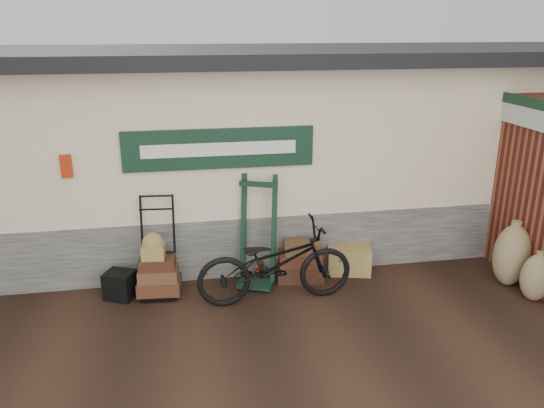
{
  "coord_description": "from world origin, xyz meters",
  "views": [
    {
      "loc": [
        -0.84,
        -6.1,
        3.55
      ],
      "look_at": [
        0.41,
        0.9,
        1.14
      ],
      "focal_mm": 35.0,
      "sensor_mm": 36.0,
      "label": 1
    }
  ],
  "objects_px": {
    "green_barrow": "(258,231)",
    "bicycle": "(275,259)",
    "black_trunk": "(120,285)",
    "suitcase_stack": "(300,260)",
    "wicker_hamper": "(349,259)",
    "porter_trolley": "(158,245)"
  },
  "relations": [
    {
      "from": "porter_trolley",
      "to": "black_trunk",
      "type": "relative_size",
      "value": 3.69
    },
    {
      "from": "black_trunk",
      "to": "bicycle",
      "type": "xyz_separation_m",
      "value": [
        2.06,
        -0.44,
        0.42
      ]
    },
    {
      "from": "suitcase_stack",
      "to": "wicker_hamper",
      "type": "relative_size",
      "value": 1.06
    },
    {
      "from": "green_barrow",
      "to": "black_trunk",
      "type": "bearing_deg",
      "value": -154.8
    },
    {
      "from": "porter_trolley",
      "to": "bicycle",
      "type": "distance_m",
      "value": 1.62
    },
    {
      "from": "suitcase_stack",
      "to": "black_trunk",
      "type": "bearing_deg",
      "value": -177.24
    },
    {
      "from": "porter_trolley",
      "to": "bicycle",
      "type": "xyz_separation_m",
      "value": [
        1.53,
        -0.54,
        -0.09
      ]
    },
    {
      "from": "porter_trolley",
      "to": "suitcase_stack",
      "type": "relative_size",
      "value": 2.07
    },
    {
      "from": "green_barrow",
      "to": "bicycle",
      "type": "relative_size",
      "value": 0.76
    },
    {
      "from": "bicycle",
      "to": "black_trunk",
      "type": "bearing_deg",
      "value": 75.96
    },
    {
      "from": "green_barrow",
      "to": "black_trunk",
      "type": "xyz_separation_m",
      "value": [
        -1.92,
        -0.12,
        -0.6
      ]
    },
    {
      "from": "suitcase_stack",
      "to": "wicker_hamper",
      "type": "xyz_separation_m",
      "value": [
        0.77,
        0.09,
        -0.09
      ]
    },
    {
      "from": "green_barrow",
      "to": "bicycle",
      "type": "height_order",
      "value": "green_barrow"
    },
    {
      "from": "porter_trolley",
      "to": "suitcase_stack",
      "type": "bearing_deg",
      "value": 5.96
    },
    {
      "from": "green_barrow",
      "to": "bicycle",
      "type": "distance_m",
      "value": 0.61
    },
    {
      "from": "suitcase_stack",
      "to": "wicker_hamper",
      "type": "height_order",
      "value": "suitcase_stack"
    },
    {
      "from": "wicker_hamper",
      "to": "suitcase_stack",
      "type": "bearing_deg",
      "value": -173.11
    },
    {
      "from": "suitcase_stack",
      "to": "bicycle",
      "type": "relative_size",
      "value": 0.32
    },
    {
      "from": "wicker_hamper",
      "to": "black_trunk",
      "type": "distance_m",
      "value": 3.32
    },
    {
      "from": "porter_trolley",
      "to": "green_barrow",
      "type": "distance_m",
      "value": 1.39
    },
    {
      "from": "suitcase_stack",
      "to": "black_trunk",
      "type": "relative_size",
      "value": 1.79
    },
    {
      "from": "green_barrow",
      "to": "black_trunk",
      "type": "distance_m",
      "value": 2.02
    }
  ]
}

